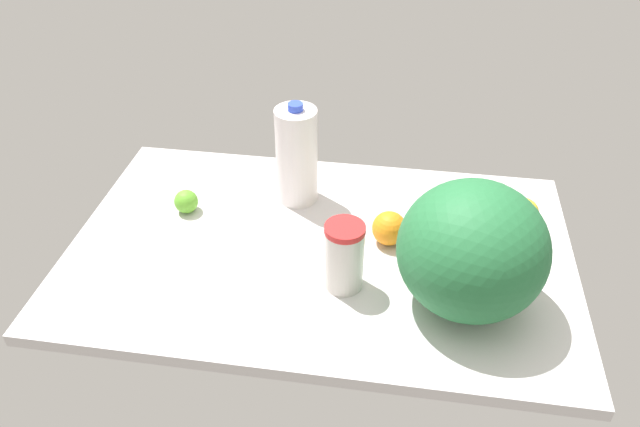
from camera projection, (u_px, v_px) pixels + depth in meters
countertop at (320, 251)px, 151.08cm from camera, size 120.00×76.00×3.00cm
milk_jug at (297, 155)px, 158.67cm from camera, size 10.69×10.69×27.73cm
tumbler_cup at (344, 256)px, 134.71cm from camera, size 8.79×8.79×16.50cm
watermelon at (472, 250)px, 126.74cm from camera, size 30.87×30.87×29.01cm
lime_near_front at (463, 228)px, 151.21cm from camera, size 6.04×6.04×6.04cm
lemon_beside_bowl at (522, 213)px, 154.17cm from camera, size 7.99×7.99×7.99cm
orange_loose at (389, 228)px, 149.17cm from camera, size 8.33×8.33×8.33cm
lime_far_back at (186, 201)px, 159.81cm from camera, size 6.12×6.12×6.12cm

